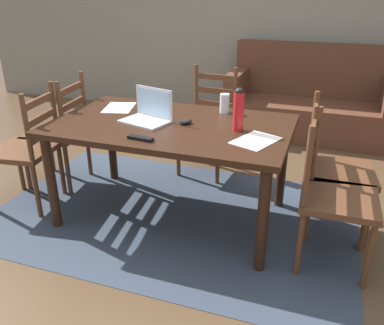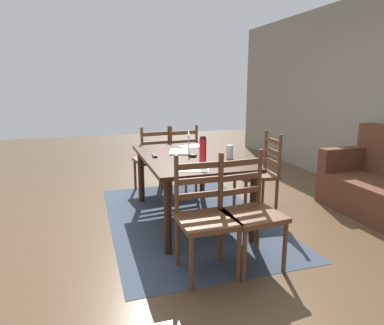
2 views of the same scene
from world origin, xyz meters
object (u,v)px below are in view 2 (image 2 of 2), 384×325
chair_left_far (180,158)px  computer_mouse (193,155)px  chair_left_near (152,160)px  drinking_glass (230,152)px  dining_table (189,163)px  chair_right_far (250,212)px  laptop (183,148)px  tv_remote (155,155)px  water_bottle (203,150)px  chair_far_head (259,174)px  chair_right_near (205,218)px

chair_left_far → computer_mouse: (1.21, -0.19, 0.29)m
chair_left_near → drinking_glass: bearing=21.7°
dining_table → chair_right_far: size_ratio=1.73×
laptop → tv_remote: bearing=-73.4°
chair_right_far → drinking_glass: (-0.83, 0.17, 0.34)m
dining_table → chair_right_far: bearing=9.9°
dining_table → water_bottle: (0.47, 0.00, 0.23)m
dining_table → water_bottle: bearing=0.3°
chair_right_far → water_bottle: water_bottle is taller
drinking_glass → chair_right_far: bearing=-11.5°
laptop → drinking_glass: bearing=40.2°
chair_left_near → computer_mouse: chair_left_near is taller
chair_far_head → chair_right_near: same height
water_bottle → chair_right_near: bearing=-17.6°
chair_right_near → water_bottle: (-0.64, 0.20, 0.42)m
dining_table → chair_far_head: (0.00, 0.87, -0.19)m
dining_table → drinking_glass: (0.28, 0.36, 0.15)m
chair_left_near → chair_right_near: (2.22, -0.01, 0.00)m
chair_right_far → chair_right_near: 0.39m
chair_right_far → water_bottle: (-0.64, -0.19, 0.42)m
dining_table → computer_mouse: 0.14m
chair_right_far → computer_mouse: size_ratio=9.50×
chair_left_far → laptop: bearing=-12.8°
drinking_glass → chair_left_far: bearing=-173.5°
water_bottle → tv_remote: (-0.53, -0.37, -0.14)m
chair_far_head → computer_mouse: 0.91m
chair_right_near → chair_left_near: bearing=179.8°
chair_right_near → water_bottle: water_bottle is taller
dining_table → chair_right_near: chair_right_near is taller
dining_table → chair_left_far: (-1.11, 0.20, -0.19)m
laptop → drinking_glass: laptop is taller
laptop → chair_left_near: bearing=-169.2°
chair_left_far → laptop: laptop is taller
drinking_glass → computer_mouse: bearing=-117.4°
chair_right_near → drinking_glass: (-0.83, 0.56, 0.34)m
chair_far_head → laptop: bearing=-100.6°
chair_right_near → drinking_glass: size_ratio=6.75×
chair_far_head → chair_left_near: size_ratio=1.00×
chair_left_near → chair_left_far: bearing=90.0°
chair_right_far → chair_right_near: bearing=-90.0°
chair_left_near → laptop: (0.95, 0.18, 0.33)m
chair_left_far → drinking_glass: 1.44m
computer_mouse → tv_remote: computer_mouse is taller
chair_left_near → tv_remote: chair_left_near is taller
drinking_glass → dining_table: bearing=-128.0°
chair_far_head → chair_right_far: same height
chair_far_head → computer_mouse: chair_far_head is taller
chair_left_far → water_bottle: water_bottle is taller
chair_left_far → tv_remote: bearing=-28.4°
chair_left_far → drinking_glass: bearing=6.5°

